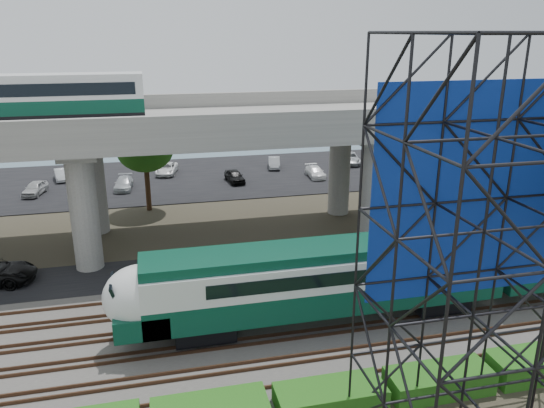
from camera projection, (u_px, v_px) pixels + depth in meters
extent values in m
plane|color=#474233|center=(282.00, 353.00, 25.97)|extent=(140.00, 140.00, 0.00)
cube|color=slate|center=(272.00, 330.00, 27.79)|extent=(90.00, 12.00, 0.20)
cube|color=black|center=(243.00, 265.00, 35.68)|extent=(90.00, 5.00, 0.08)
cube|color=black|center=(205.00, 177.00, 57.43)|extent=(90.00, 18.00, 0.08)
cube|color=#435E6E|center=(188.00, 139.00, 77.79)|extent=(140.00, 40.00, 0.03)
cube|color=#472D1E|center=(297.00, 383.00, 23.37)|extent=(90.00, 0.08, 0.16)
cube|color=#472D1E|center=(288.00, 364.00, 24.70)|extent=(90.00, 0.08, 0.16)
cube|color=#472D1E|center=(285.00, 357.00, 25.22)|extent=(90.00, 0.08, 0.16)
cube|color=#472D1E|center=(278.00, 341.00, 26.55)|extent=(90.00, 0.08, 0.16)
cube|color=#472D1E|center=(275.00, 335.00, 27.07)|extent=(90.00, 0.08, 0.16)
cube|color=#472D1E|center=(269.00, 320.00, 28.40)|extent=(90.00, 0.08, 0.16)
cube|color=#472D1E|center=(267.00, 315.00, 28.92)|extent=(90.00, 0.08, 0.16)
cube|color=#472D1E|center=(261.00, 303.00, 30.25)|extent=(90.00, 0.08, 0.16)
cube|color=#472D1E|center=(259.00, 298.00, 30.77)|extent=(90.00, 0.08, 0.16)
cube|color=#472D1E|center=(254.00, 287.00, 32.10)|extent=(90.00, 0.08, 0.16)
cube|color=black|center=(204.00, 327.00, 26.80)|extent=(3.00, 2.20, 0.90)
cube|color=black|center=(437.00, 298.00, 29.63)|extent=(3.00, 2.20, 0.90)
cube|color=#083D2B|center=(327.00, 292.00, 27.86)|extent=(19.00, 3.00, 1.40)
cube|color=silver|center=(328.00, 267.00, 27.41)|extent=(19.00, 3.00, 1.50)
cube|color=#083D2B|center=(329.00, 250.00, 27.10)|extent=(19.00, 2.60, 0.50)
cube|color=black|center=(346.00, 265.00, 27.61)|extent=(15.00, 3.06, 0.70)
ellipsoid|color=silver|center=(140.00, 297.00, 25.52)|extent=(3.60, 3.00, 3.20)
cube|color=#083D2B|center=(142.00, 316.00, 25.84)|extent=(2.60, 3.00, 1.10)
cube|color=black|center=(116.00, 290.00, 25.12)|extent=(0.48, 2.00, 1.09)
cube|color=#9E9B93|center=(228.00, 125.00, 38.11)|extent=(80.00, 12.00, 1.20)
cube|color=#9E9B93|center=(241.00, 122.00, 32.43)|extent=(80.00, 0.50, 1.10)
cube|color=#9E9B93|center=(217.00, 100.00, 43.08)|extent=(80.00, 0.50, 1.10)
cylinder|color=#9E9B93|center=(84.00, 211.00, 34.13)|extent=(1.80, 1.80, 8.00)
cylinder|color=#9E9B93|center=(93.00, 183.00, 40.60)|extent=(1.80, 1.80, 8.00)
cube|color=#9E9B93|center=(83.00, 144.00, 36.22)|extent=(2.40, 9.00, 0.60)
cylinder|color=#9E9B93|center=(373.00, 191.00, 38.47)|extent=(1.80, 1.80, 8.00)
cylinder|color=#9E9B93|center=(340.00, 168.00, 44.95)|extent=(1.80, 1.80, 8.00)
cube|color=#9E9B93|center=(357.00, 132.00, 40.56)|extent=(2.40, 9.00, 0.60)
cylinder|color=#9E9B93|center=(524.00, 157.00, 48.86)|extent=(1.80, 1.80, 8.00)
cube|color=black|center=(53.00, 118.00, 35.27)|extent=(12.00, 2.50, 0.70)
cube|color=#083D2B|center=(51.00, 106.00, 35.02)|extent=(12.00, 2.50, 0.90)
cube|color=silver|center=(49.00, 89.00, 34.68)|extent=(12.00, 2.50, 1.30)
cube|color=black|center=(49.00, 88.00, 34.66)|extent=(11.00, 2.56, 0.80)
cube|color=silver|center=(48.00, 76.00, 34.43)|extent=(12.00, 2.40, 0.30)
cube|color=#0D2E95|center=(472.00, 192.00, 19.82)|extent=(8.10, 0.08, 8.25)
cube|color=#1C5814|center=(330.00, 398.00, 22.05)|extent=(4.60, 1.80, 1.03)
cube|color=#1C5814|center=(439.00, 381.00, 23.14)|extent=(4.60, 1.80, 1.01)
cube|color=#1C5814|center=(538.00, 364.00, 24.21)|extent=(4.60, 1.80, 1.12)
cylinder|color=#382314|center=(421.00, 208.00, 39.84)|extent=(0.44, 0.44, 4.80)
ellipsoid|color=#1C5814|center=(425.00, 167.00, 38.85)|extent=(4.94, 4.94, 4.18)
cylinder|color=#382314|center=(148.00, 184.00, 46.13)|extent=(0.44, 0.44, 4.80)
ellipsoid|color=#1C5814|center=(145.00, 148.00, 45.14)|extent=(4.94, 4.94, 4.18)
imported|color=#B8B8B8|center=(35.00, 188.00, 50.83)|extent=(2.23, 3.91, 1.25)
imported|color=silver|center=(61.00, 175.00, 55.85)|extent=(1.93, 3.67, 1.15)
imported|color=#ACB0B4|center=(124.00, 183.00, 52.64)|extent=(1.94, 4.13, 1.17)
imported|color=white|center=(167.00, 169.00, 58.23)|extent=(2.83, 4.61, 1.19)
imported|color=black|center=(235.00, 176.00, 55.05)|extent=(1.94, 3.89, 1.27)
imported|color=#999CA0|center=(274.00, 163.00, 60.87)|extent=(2.00, 3.82, 1.20)
imported|color=white|center=(315.00, 172.00, 56.98)|extent=(1.65, 3.90, 1.12)
imported|color=#A8ABAF|center=(349.00, 158.00, 62.85)|extent=(3.06, 5.01, 1.30)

